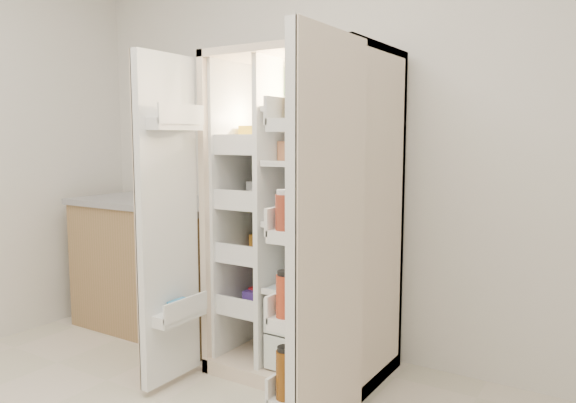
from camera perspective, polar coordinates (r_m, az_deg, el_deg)
The scene contains 5 objects.
wall_back at distance 3.35m, azimuth 5.94°, elevation 6.96°, with size 4.00×0.02×2.70m, color silver.
refrigerator at distance 3.12m, azimuth 2.35°, elevation -4.21°, with size 0.92×0.70×1.80m.
freezer_door at distance 2.93m, azimuth -12.42°, elevation -2.12°, with size 0.15×0.40×1.72m.
fridge_door at distance 2.28m, azimuth 3.77°, elevation -4.93°, with size 0.17×0.58×1.72m.
kitchen_counter at distance 3.91m, azimuth -12.94°, elevation -6.40°, with size 1.25×0.67×0.91m.
Camera 1 is at (1.49, -1.00, 1.33)m, focal length 34.00 mm.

